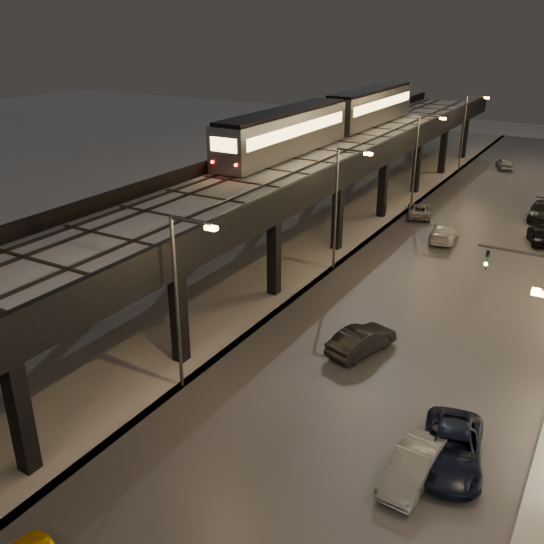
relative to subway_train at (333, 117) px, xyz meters
The scene contains 19 objects.
road_surface 21.73m from the subway_train, 37.04° to the right, with size 17.00×120.00×0.06m, color #46474D.
under_viaduct_pavement 14.91m from the subway_train, 78.30° to the right, with size 11.00×120.00×0.06m, color #9FA1A8.
elevated_viaduct 15.69m from the subway_train, 80.68° to the right, with size 9.00×100.00×6.30m.
viaduct_trackbed 15.44m from the subway_train, 80.63° to the right, with size 8.40×100.00×0.32m.
viaduct_parapet_streetside 16.63m from the subway_train, 65.56° to the right, with size 0.30×100.00×1.10m, color black.
viaduct_parapet_far 15.27m from the subway_train, 97.00° to the right, with size 0.30×100.00×1.10m, color black.
streetlight_left_1 35.16m from the subway_train, 76.67° to the right, with size 2.57×0.28×9.00m.
streetlight_left_2 18.27m from the subway_train, 63.33° to the right, with size 2.57×0.28×9.00m.
streetlight_left_3 8.89m from the subway_train, 13.42° to the left, with size 2.57×0.28×9.00m.
streetlight_left_4 21.74m from the subway_train, 67.95° to the left, with size 2.57×0.28×9.00m.
subway_train is the anchor object (origin of this frame).
car_near_white 31.02m from the subway_train, 61.58° to the right, with size 1.56×4.46×1.47m, color black.
car_mid_silver 12.17m from the subway_train, ahead, with size 2.04×4.43×1.23m, color gray.
car_mid_dark 16.30m from the subway_train, 23.80° to the right, with size 2.02×4.97×1.44m, color silver.
car_far_white 28.00m from the subway_train, 62.71° to the left, with size 1.61×4.00×1.36m, color gray.
car_onc_silver 40.89m from the subway_train, 60.22° to the right, with size 1.46×4.19×1.38m, color gray.
car_onc_dark 39.91m from the subway_train, 57.50° to the right, with size 2.39×5.18×1.44m, color black.
car_onc_white 21.26m from the subway_train, 13.05° to the left, with size 2.12×5.21×1.51m, color black.
car_onc_red 21.74m from the subway_train, ahead, with size 1.51×3.75×1.28m, color black.
Camera 1 is at (16.28, -7.13, 17.12)m, focal length 40.00 mm.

